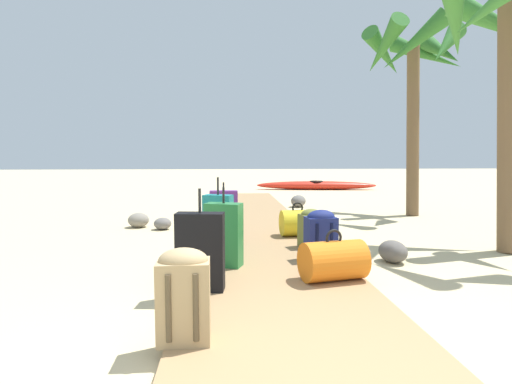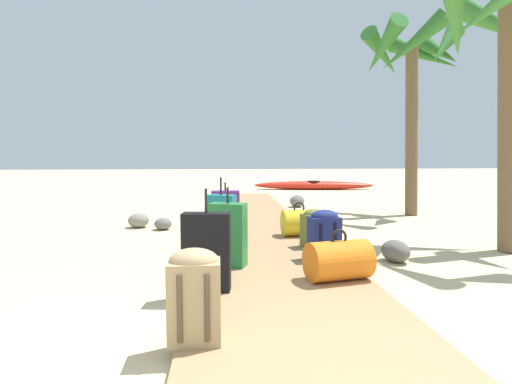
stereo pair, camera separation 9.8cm
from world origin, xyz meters
name	(u,v)px [view 1 (the left image)]	position (x,y,z in m)	size (l,w,h in m)	color
ground_plane	(258,239)	(0.00, 4.31, 0.00)	(60.00, 60.00, 0.00)	#CCB789
boardwalk	(253,224)	(0.00, 5.38, 0.04)	(1.68, 10.77, 0.08)	#9E7A51
backpack_tan	(184,293)	(-0.72, 0.80, 0.39)	(0.32, 0.25, 0.59)	tan
backpack_olive	(311,227)	(0.60, 3.38, 0.33)	(0.32, 0.29, 0.48)	olive
suitcase_purple	(224,214)	(-0.49, 4.08, 0.41)	(0.39, 0.18, 0.77)	#6B2D84
suitcase_teal	(218,223)	(-0.56, 3.22, 0.42)	(0.38, 0.28, 0.89)	#197A7F
suitcase_black	(200,252)	(-0.68, 1.79, 0.41)	(0.42, 0.22, 0.87)	black
duffel_bag_orange	(333,260)	(0.52, 1.98, 0.26)	(0.64, 0.48, 0.48)	orange
suitcase_green	(224,235)	(-0.49, 2.55, 0.41)	(0.41, 0.31, 0.82)	#237538
duffel_bag_yellow	(297,223)	(0.55, 4.11, 0.27)	(0.50, 0.41, 0.48)	gold
backpack_navy	(321,234)	(0.58, 2.73, 0.37)	(0.35, 0.27, 0.56)	navy
palm_tree_far_right	(414,63)	(3.33, 6.59, 3.07)	(2.30, 2.28, 3.87)	brown
kayak	(316,185)	(2.74, 12.87, 0.15)	(4.28, 1.06, 0.31)	red
rock_right_far	(393,251)	(1.45, 2.86, 0.13)	(0.40, 0.30, 0.25)	#5B5651
rock_left_near	(163,224)	(-1.51, 5.20, 0.10)	(0.28, 0.29, 0.20)	slate
rock_right_mid	(298,201)	(1.25, 8.00, 0.14)	(0.44, 0.34, 0.28)	slate
rock_left_mid	(139,220)	(-1.96, 5.45, 0.12)	(0.35, 0.35, 0.25)	gray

